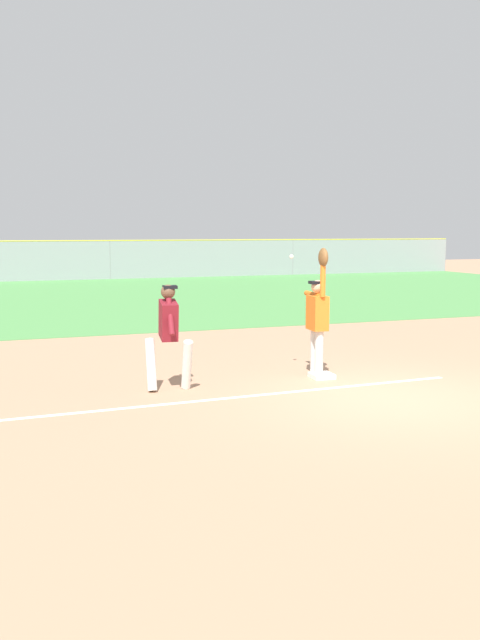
{
  "coord_description": "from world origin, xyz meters",
  "views": [
    {
      "loc": [
        -5.63,
        -8.85,
        2.57
      ],
      "look_at": [
        -1.75,
        1.97,
        1.05
      ],
      "focal_mm": 38.04,
      "sensor_mm": 36.0,
      "label": 1
    }
  ],
  "objects_px": {
    "runner": "(169,330)",
    "baseball": "(291,257)",
    "fielder": "(318,315)",
    "parked_car_blue": "(212,261)",
    "first_base": "(322,376)",
    "parked_car_red": "(12,265)",
    "parked_car_white": "(115,263)"
  },
  "relations": [
    {
      "from": "first_base",
      "to": "baseball",
      "type": "xyz_separation_m",
      "value": [
        -0.41,
        0.44,
        2.08
      ]
    },
    {
      "from": "parked_car_red",
      "to": "fielder",
      "type": "bearing_deg",
      "value": -74.79
    },
    {
      "from": "parked_car_white",
      "to": "parked_car_blue",
      "type": "bearing_deg",
      "value": -4.46
    },
    {
      "from": "first_base",
      "to": "parked_car_blue",
      "type": "bearing_deg",
      "value": 76.21
    },
    {
      "from": "fielder",
      "to": "parked_car_white",
      "type": "bearing_deg",
      "value": -88.99
    },
    {
      "from": "fielder",
      "to": "runner",
      "type": "relative_size",
      "value": 1.33
    },
    {
      "from": "runner",
      "to": "baseball",
      "type": "relative_size",
      "value": 23.24
    },
    {
      "from": "fielder",
      "to": "parked_car_white",
      "type": "height_order",
      "value": "fielder"
    },
    {
      "from": "first_base",
      "to": "parked_car_red",
      "type": "bearing_deg",
      "value": 98.72
    },
    {
      "from": "baseball",
      "to": "parked_car_blue",
      "type": "relative_size",
      "value": 0.02
    },
    {
      "from": "runner",
      "to": "parked_car_white",
      "type": "distance_m",
      "value": 30.25
    },
    {
      "from": "first_base",
      "to": "parked_car_white",
      "type": "xyz_separation_m",
      "value": [
        1.34,
        29.95,
        0.63
      ]
    },
    {
      "from": "parked_car_red",
      "to": "parked_car_blue",
      "type": "bearing_deg",
      "value": 9.23
    },
    {
      "from": "fielder",
      "to": "baseball",
      "type": "distance_m",
      "value": 1.12
    },
    {
      "from": "fielder",
      "to": "parked_car_blue",
      "type": "relative_size",
      "value": 0.5
    },
    {
      "from": "fielder",
      "to": "first_base",
      "type": "bearing_deg",
      "value": 157.73
    },
    {
      "from": "fielder",
      "to": "baseball",
      "type": "xyz_separation_m",
      "value": [
        -0.33,
        0.4,
        1.0
      ]
    },
    {
      "from": "first_base",
      "to": "parked_car_red",
      "type": "distance_m",
      "value": 29.84
    },
    {
      "from": "parked_car_red",
      "to": "parked_car_white",
      "type": "distance_m",
      "value": 5.89
    },
    {
      "from": "first_base",
      "to": "parked_car_blue",
      "type": "relative_size",
      "value": 0.08
    },
    {
      "from": "parked_car_white",
      "to": "baseball",
      "type": "bearing_deg",
      "value": -98.65
    },
    {
      "from": "runner",
      "to": "parked_car_white",
      "type": "xyz_separation_m",
      "value": [
        4.09,
        29.97,
        -0.32
      ]
    },
    {
      "from": "baseball",
      "to": "parked_car_blue",
      "type": "distance_m",
      "value": 30.64
    },
    {
      "from": "first_base",
      "to": "baseball",
      "type": "bearing_deg",
      "value": 133.14
    },
    {
      "from": "first_base",
      "to": "parked_car_red",
      "type": "relative_size",
      "value": 0.08
    },
    {
      "from": "runner",
      "to": "baseball",
      "type": "distance_m",
      "value": 2.63
    },
    {
      "from": "baseball",
      "to": "fielder",
      "type": "bearing_deg",
      "value": -50.22
    },
    {
      "from": "fielder",
      "to": "parked_car_red",
      "type": "relative_size",
      "value": 0.5
    },
    {
      "from": "parked_car_blue",
      "to": "runner",
      "type": "bearing_deg",
      "value": -112.63
    },
    {
      "from": "fielder",
      "to": "parked_car_blue",
      "type": "bearing_deg",
      "value": -100.21
    },
    {
      "from": "baseball",
      "to": "parked_car_blue",
      "type": "height_order",
      "value": "baseball"
    },
    {
      "from": "parked_car_white",
      "to": "parked_car_blue",
      "type": "xyz_separation_m",
      "value": [
        6.02,
        0.08,
        0.0
      ]
    }
  ]
}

